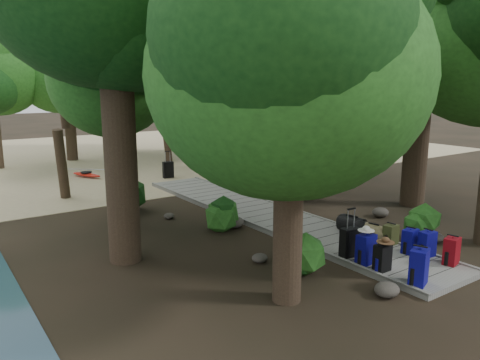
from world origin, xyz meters
TOP-DOWN VIEW (x-y plane):
  - ground at (0.00, 0.00)m, footprint 120.00×120.00m
  - sand_beach at (0.00, 16.00)m, footprint 40.00×22.00m
  - boardwalk at (0.00, 1.00)m, footprint 2.00×12.00m
  - backpack_left_a at (-0.72, -4.57)m, footprint 0.49×0.42m
  - backpack_left_b at (-0.75, -3.74)m, footprint 0.34×0.24m
  - backpack_left_c at (-0.72, -3.29)m, footprint 0.40×0.30m
  - backpack_right_a at (0.76, -4.35)m, footprint 0.41×0.33m
  - backpack_right_b at (0.75, -3.78)m, footprint 0.37×0.27m
  - backpack_right_c at (0.62, -3.43)m, footprint 0.40×0.32m
  - backpack_right_d at (0.76, -2.80)m, footprint 0.37×0.28m
  - duffel_right_khaki at (0.72, -2.31)m, footprint 0.45×0.60m
  - duffel_right_black at (0.69, -1.64)m, footprint 0.54×0.74m
  - suitcase_on_boardwalk at (-0.67, -2.80)m, footprint 0.45×0.29m
  - lone_suitcase_on_sand at (0.25, 8.09)m, footprint 0.47×0.31m
  - hat_brown at (-0.72, -3.78)m, footprint 0.36×0.36m
  - hat_white at (-0.69, -3.24)m, footprint 0.35×0.35m
  - kayak at (-2.57, 10.13)m, footprint 1.98×3.24m
  - sun_lounger at (2.94, 10.32)m, footprint 1.21×1.93m
  - tree_right_b at (4.83, -0.52)m, footprint 6.16×6.16m
  - tree_right_c at (3.54, 2.23)m, footprint 4.84×4.84m
  - tree_right_d at (5.16, 4.19)m, footprint 5.92×5.92m
  - tree_right_e at (4.56, 6.43)m, footprint 4.54×4.54m
  - tree_right_f at (6.58, 10.12)m, footprint 6.26×6.26m
  - tree_left_a at (-3.07, -3.46)m, footprint 4.54×4.54m
  - tree_left_b at (-4.75, 0.14)m, footprint 5.62×5.62m
  - tree_left_c at (-3.86, 2.89)m, footprint 4.43×4.43m
  - tree_back_a at (-1.71, 15.28)m, footprint 4.59×4.59m
  - tree_back_b at (1.69, 16.10)m, footprint 5.01×5.01m
  - tree_back_c at (4.65, 14.98)m, footprint 5.12×5.12m
  - palm_right_a at (2.61, 5.61)m, footprint 4.06×4.06m
  - palm_right_b at (4.92, 10.55)m, footprint 4.85×4.85m
  - palm_right_c at (2.47, 12.20)m, footprint 4.73×4.73m
  - palm_left_a at (-4.52, 6.89)m, footprint 4.59×4.59m
  - rock_left_a at (-1.44, -4.42)m, footprint 0.50×0.45m
  - rock_left_b at (-2.35, -1.70)m, footprint 0.37×0.33m
  - rock_left_c at (-1.39, 0.76)m, footprint 0.58×0.52m
  - rock_left_d at (-2.46, 2.57)m, footprint 0.32×0.28m
  - rock_right_a at (2.12, -3.13)m, footprint 0.42×0.38m
  - rock_right_b at (2.81, -0.87)m, footprint 0.52×0.47m
  - rock_right_c at (1.35, 1.82)m, footprint 0.27×0.25m
  - rock_right_d at (3.12, 3.95)m, footprint 0.49×0.44m
  - shrub_left_a at (-2.14, -2.78)m, footprint 0.95×0.95m
  - shrub_left_b at (-1.76, 0.64)m, footprint 1.03×1.03m
  - shrub_left_c at (-3.14, 4.18)m, footprint 1.14×1.14m
  - shrub_right_a at (1.91, -2.78)m, footprint 0.96×0.96m
  - shrub_right_b at (2.30, 2.29)m, footprint 1.38×1.38m
  - shrub_right_c at (1.98, 5.08)m, footprint 0.72×0.72m

SIDE VIEW (x-z plane):
  - ground at x=0.00m, z-range 0.00..0.00m
  - sand_beach at x=0.00m, z-range 0.00..0.02m
  - boardwalk at x=0.00m, z-range 0.00..0.12m
  - rock_right_c at x=1.35m, z-range 0.00..0.15m
  - rock_left_d at x=-2.46m, z-range 0.00..0.17m
  - rock_left_b at x=-2.35m, z-range 0.00..0.20m
  - rock_right_a at x=2.12m, z-range 0.00..0.23m
  - rock_right_d at x=3.12m, z-range 0.00..0.27m
  - rock_left_a at x=-1.44m, z-range 0.00..0.27m
  - rock_right_b at x=2.81m, z-range 0.00..0.29m
  - rock_left_c at x=-1.39m, z-range 0.00..0.32m
  - kayak at x=-2.57m, z-range 0.02..0.34m
  - duffel_right_khaki at x=0.72m, z-range 0.12..0.49m
  - sun_lounger at x=2.94m, z-range 0.02..0.61m
  - shrub_right_c at x=1.98m, z-range 0.00..0.65m
  - duffel_right_black at x=0.69m, z-range 0.12..0.54m
  - lone_suitcase_on_sand at x=0.25m, z-range 0.02..0.70m
  - backpack_right_d at x=0.76m, z-range 0.12..0.65m
  - backpack_right_c at x=0.62m, z-range 0.12..0.73m
  - shrub_left_a at x=-2.14m, z-range 0.00..0.86m
  - backpack_left_b at x=-0.75m, z-range 0.12..0.74m
  - shrub_right_a at x=1.91m, z-range 0.00..0.86m
  - backpack_right_b at x=0.75m, z-range 0.12..0.75m
  - backpack_right_a at x=0.76m, z-range 0.12..0.77m
  - suitcase_on_boardwalk at x=-0.67m, z-range 0.12..0.78m
  - shrub_left_b at x=-1.76m, z-range 0.00..0.93m
  - backpack_left_c at x=-0.72m, z-range 0.12..0.84m
  - backpack_left_a at x=-0.72m, z-range 0.12..0.90m
  - shrub_left_c at x=-3.14m, z-range 0.00..1.03m
  - shrub_right_b at x=2.30m, z-range 0.00..1.24m
  - hat_brown at x=-0.72m, z-range 0.74..0.85m
  - hat_white at x=-0.69m, z-range 0.84..0.96m
  - palm_right_a at x=2.61m, z-range 0.00..6.93m
  - palm_left_a at x=-4.52m, z-range 0.00..7.30m
  - palm_right_c at x=2.47m, z-range 0.00..7.53m
  - tree_left_a at x=-3.07m, z-range 0.00..7.57m
  - tree_left_c at x=-3.86m, z-range 0.00..7.70m
  - tree_back_a at x=-1.71m, z-range 0.00..7.94m
  - tree_right_e at x=4.56m, z-range 0.00..8.17m
  - tree_right_c at x=3.54m, z-range 0.00..8.37m
  - tree_back_b at x=1.69m, z-range 0.00..8.94m
  - tree_back_c at x=4.65m, z-range 0.00..9.21m
  - palm_right_b at x=4.92m, z-range 0.00..9.37m
  - tree_left_b at x=-4.75m, z-range 0.00..10.11m
  - tree_right_d at x=5.16m, z-range 0.00..10.86m
  - tree_right_b at x=4.83m, z-range 0.00..11.00m
  - tree_right_f at x=6.58m, z-range 0.00..11.17m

